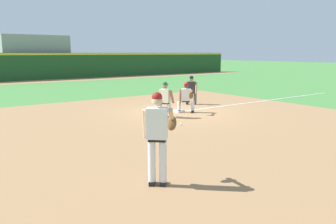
# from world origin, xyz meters

# --- Properties ---
(ground_plane) EXTENTS (160.00, 160.00, 0.00)m
(ground_plane) POSITION_xyz_m (0.00, 0.00, 0.00)
(ground_plane) COLOR #47843D
(infield_dirt_patch) EXTENTS (18.00, 18.00, 0.01)m
(infield_dirt_patch) POSITION_xyz_m (-2.66, -3.12, 0.00)
(infield_dirt_patch) COLOR #9E754C
(infield_dirt_patch) RESTS_ON ground
(warning_track_strip) EXTENTS (48.00, 3.20, 0.01)m
(warning_track_strip) POSITION_xyz_m (0.00, 20.00, 0.00)
(warning_track_strip) COLOR #9E754C
(warning_track_strip) RESTS_ON ground
(foul_line_stripe) EXTENTS (12.11, 0.10, 0.00)m
(foul_line_stripe) POSITION_xyz_m (6.05, 0.00, 0.01)
(foul_line_stripe) COLOR white
(foul_line_stripe) RESTS_ON ground
(first_base_bag) EXTENTS (0.38, 0.38, 0.09)m
(first_base_bag) POSITION_xyz_m (0.00, 0.00, 0.04)
(first_base_bag) COLOR white
(first_base_bag) RESTS_ON ground
(baseball) EXTENTS (0.07, 0.07, 0.07)m
(baseball) POSITION_xyz_m (-1.56, -2.16, 0.04)
(baseball) COLOR white
(baseball) RESTS_ON ground
(pitcher) EXTENTS (0.85, 0.54, 1.86)m
(pitcher) POSITION_xyz_m (-5.28, -6.21, 1.06)
(pitcher) COLOR black
(pitcher) RESTS_ON ground
(first_baseman) EXTENTS (0.71, 1.09, 1.34)m
(first_baseman) POSITION_xyz_m (0.17, -0.30, 0.73)
(first_baseman) COLOR black
(first_baseman) RESTS_ON ground
(baserunner) EXTENTS (0.61, 0.67, 1.46)m
(baserunner) POSITION_xyz_m (-1.22, -0.66, 0.79)
(baserunner) COLOR black
(baserunner) RESTS_ON ground
(umpire) EXTENTS (0.67, 0.67, 1.46)m
(umpire) POSITION_xyz_m (1.88, 1.43, 0.79)
(umpire) COLOR black
(umpire) RESTS_ON ground
(outfield_wall) EXTENTS (48.00, 0.54, 2.60)m
(outfield_wall) POSITION_xyz_m (0.00, 22.00, 1.39)
(outfield_wall) COLOR #1E4C23
(outfield_wall) RESTS_ON ground
(stadium_seating_block) EXTENTS (6.48, 3.35, 4.35)m
(stadium_seating_block) POSITION_xyz_m (-0.00, 24.47, 2.20)
(stadium_seating_block) COLOR gray
(stadium_seating_block) RESTS_ON ground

